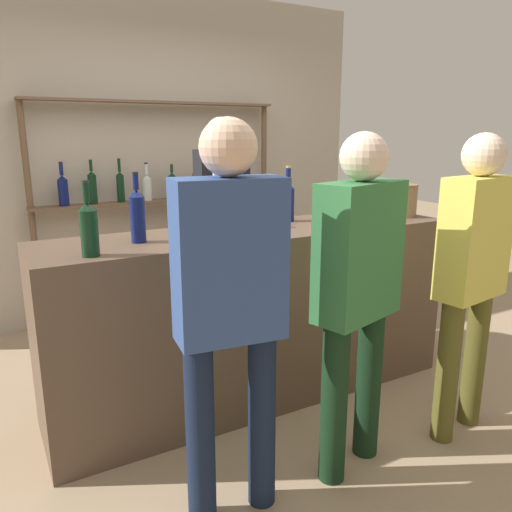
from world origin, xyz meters
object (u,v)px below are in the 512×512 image
(ice_bucket, at_px, (404,200))
(server_behind_counter, at_px, (222,212))
(counter_bottle_0, at_px, (137,215))
(counter_bottle_1, at_px, (89,227))
(counter_bottle_2, at_px, (216,206))
(customer_right, at_px, (472,265))
(customer_center, at_px, (358,283))
(customer_left, at_px, (230,296))
(counter_bottle_3, at_px, (288,201))
(wine_glass, at_px, (328,199))

(ice_bucket, bearing_deg, server_behind_counter, 137.16)
(counter_bottle_0, bearing_deg, ice_bucket, -2.29)
(counter_bottle_1, relative_size, server_behind_counter, 0.20)
(counter_bottle_2, bearing_deg, customer_right, -48.07)
(customer_right, xyz_separation_m, customer_center, (-0.71, 0.05, -0.01))
(ice_bucket, xyz_separation_m, customer_left, (-1.69, -0.76, -0.18))
(counter_bottle_3, bearing_deg, wine_glass, 1.19)
(customer_left, bearing_deg, counter_bottle_1, 38.75)
(counter_bottle_3, distance_m, ice_bucket, 0.82)
(counter_bottle_2, xyz_separation_m, server_behind_counter, (0.34, 0.64, -0.15))
(counter_bottle_2, bearing_deg, wine_glass, -0.24)
(counter_bottle_0, bearing_deg, server_behind_counter, 42.86)
(customer_center, bearing_deg, counter_bottle_0, 26.65)
(counter_bottle_0, distance_m, wine_glass, 1.35)
(counter_bottle_1, xyz_separation_m, customer_center, (1.04, -0.65, -0.24))
(wine_glass, bearing_deg, customer_left, -141.01)
(counter_bottle_1, bearing_deg, customer_left, -58.34)
(wine_glass, xyz_separation_m, server_behind_counter, (-0.48, 0.64, -0.14))
(counter_bottle_3, height_order, server_behind_counter, server_behind_counter)
(counter_bottle_1, height_order, customer_left, customer_left)
(counter_bottle_0, bearing_deg, customer_right, -31.39)
(customer_left, bearing_deg, server_behind_counter, -17.46)
(customer_center, bearing_deg, counter_bottle_3, -29.94)
(counter_bottle_0, relative_size, customer_center, 0.22)
(ice_bucket, relative_size, customer_left, 0.13)
(server_behind_counter, bearing_deg, counter_bottle_0, -46.95)
(counter_bottle_2, xyz_separation_m, customer_right, (0.95, -1.06, -0.24))
(wine_glass, xyz_separation_m, ice_bucket, (0.46, -0.23, -0.01))
(counter_bottle_2, xyz_separation_m, customer_center, (0.24, -1.01, -0.24))
(ice_bucket, distance_m, server_behind_counter, 1.29)
(counter_bottle_1, relative_size, wine_glass, 2.10)
(server_behind_counter, bearing_deg, customer_center, -3.49)
(counter_bottle_2, bearing_deg, counter_bottle_0, -162.62)
(customer_right, distance_m, customer_center, 0.71)
(counter_bottle_3, relative_size, customer_center, 0.22)
(customer_right, relative_size, customer_center, 1.00)
(wine_glass, distance_m, customer_right, 1.09)
(counter_bottle_0, height_order, counter_bottle_2, counter_bottle_0)
(counter_bottle_1, relative_size, counter_bottle_2, 1.00)
(customer_right, distance_m, server_behind_counter, 1.81)
(server_behind_counter, bearing_deg, counter_bottle_3, 13.68)
(counter_bottle_2, distance_m, customer_right, 1.44)
(counter_bottle_2, bearing_deg, counter_bottle_3, -1.17)
(counter_bottle_2, distance_m, server_behind_counter, 0.74)
(counter_bottle_2, xyz_separation_m, ice_bucket, (1.29, -0.23, -0.02))
(counter_bottle_1, relative_size, ice_bucket, 1.60)
(server_behind_counter, bearing_deg, counter_bottle_1, -48.85)
(counter_bottle_3, height_order, wine_glass, counter_bottle_3)
(counter_bottle_2, height_order, server_behind_counter, server_behind_counter)
(ice_bucket, distance_m, customer_center, 1.32)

